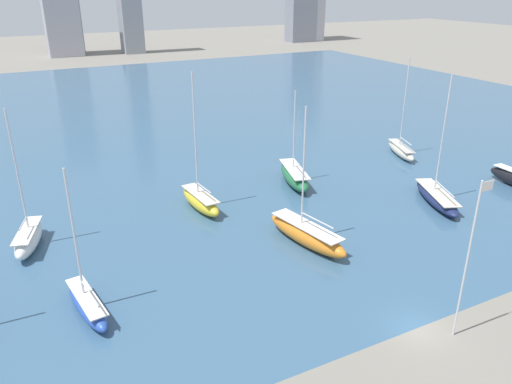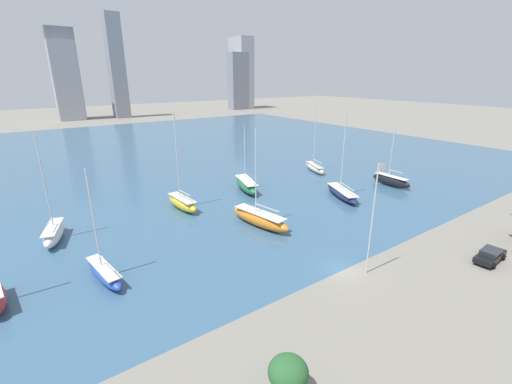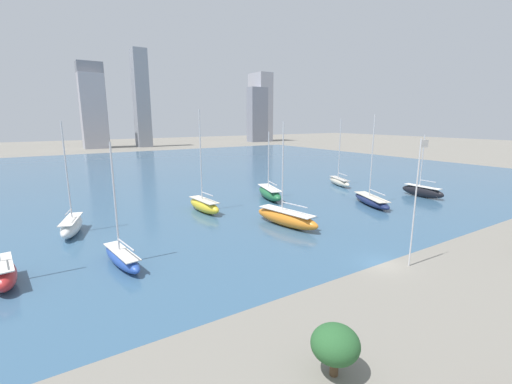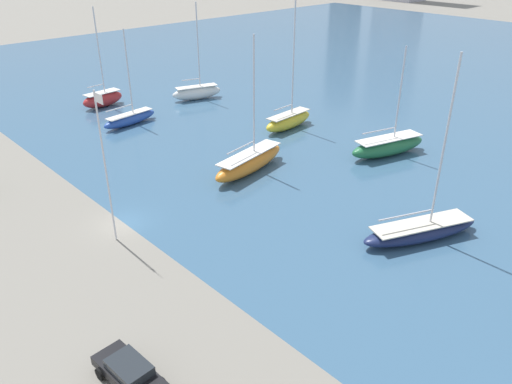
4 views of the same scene
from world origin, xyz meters
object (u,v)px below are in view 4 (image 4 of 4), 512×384
(sailboat_yellow, at_px, (289,120))
(parked_sedan_black, at_px, (130,373))
(sailboat_white, at_px, (197,92))
(sailboat_navy, at_px, (421,230))
(sailboat_orange, at_px, (250,162))
(sailboat_blue, at_px, (130,118))
(sailboat_green, at_px, (388,146))
(flag_pole, at_px, (105,164))
(sailboat_red, at_px, (103,99))

(sailboat_yellow, relative_size, parked_sedan_black, 3.07)
(sailboat_white, height_order, sailboat_navy, sailboat_navy)
(sailboat_orange, relative_size, sailboat_yellow, 0.89)
(sailboat_blue, xyz_separation_m, parked_sedan_black, (37.96, -22.18, -0.10))
(sailboat_green, distance_m, sailboat_navy, 17.69)
(sailboat_yellow, distance_m, sailboat_blue, 20.86)
(flag_pole, height_order, sailboat_yellow, sailboat_yellow)
(sailboat_white, distance_m, parked_sedan_black, 54.48)
(flag_pole, bearing_deg, sailboat_red, 153.76)
(sailboat_red, bearing_deg, parked_sedan_black, -31.78)
(sailboat_orange, bearing_deg, sailboat_yellow, 106.61)
(sailboat_orange, bearing_deg, flag_pole, -92.43)
(sailboat_blue, xyz_separation_m, sailboat_navy, (40.96, 3.00, -0.05))
(sailboat_orange, relative_size, sailboat_blue, 1.15)
(sailboat_orange, relative_size, parked_sedan_black, 2.73)
(sailboat_red, xyz_separation_m, sailboat_green, (38.72, 14.83, -0.06))
(sailboat_red, distance_m, sailboat_orange, 31.37)
(sailboat_yellow, xyz_separation_m, sailboat_blue, (-15.24, -14.24, -0.23))
(sailboat_white, relative_size, parked_sedan_black, 2.74)
(sailboat_yellow, bearing_deg, sailboat_navy, -27.93)
(sailboat_red, distance_m, sailboat_blue, 9.76)
(sailboat_orange, distance_m, sailboat_green, 16.26)
(sailboat_white, relative_size, sailboat_navy, 0.93)
(flag_pole, height_order, parked_sedan_black, flag_pole)
(sailboat_yellow, height_order, sailboat_blue, sailboat_yellow)
(sailboat_yellow, xyz_separation_m, parked_sedan_black, (22.72, -36.41, -0.33))
(flag_pole, xyz_separation_m, sailboat_white, (-27.30, 28.83, -5.63))
(sailboat_red, xyz_separation_m, sailboat_white, (6.42, 12.21, -0.05))
(sailboat_navy, bearing_deg, sailboat_green, 155.18)
(sailboat_yellow, bearing_deg, sailboat_red, -156.78)
(flag_pole, height_order, sailboat_orange, sailboat_orange)
(sailboat_orange, xyz_separation_m, parked_sedan_black, (16.28, -23.75, -0.35))
(sailboat_red, relative_size, sailboat_orange, 0.99)
(sailboat_blue, bearing_deg, sailboat_green, 21.31)
(sailboat_blue, bearing_deg, sailboat_navy, -3.46)
(sailboat_green, relative_size, sailboat_navy, 0.80)
(sailboat_orange, xyz_separation_m, sailboat_blue, (-21.68, -1.57, -0.25))
(sailboat_orange, bearing_deg, sailboat_blue, 173.79)
(sailboat_orange, height_order, parked_sedan_black, sailboat_orange)
(sailboat_yellow, height_order, sailboat_green, sailboat_yellow)
(sailboat_orange, bearing_deg, sailboat_red, 170.26)
(sailboat_blue, relative_size, parked_sedan_black, 2.38)
(sailboat_orange, bearing_deg, sailboat_white, 144.20)
(sailboat_red, distance_m, sailboat_yellow, 28.11)
(sailboat_white, height_order, sailboat_blue, sailboat_white)
(sailboat_white, relative_size, sailboat_blue, 1.15)
(sailboat_orange, height_order, sailboat_green, sailboat_orange)
(sailboat_white, bearing_deg, sailboat_orange, -8.64)
(sailboat_red, relative_size, sailboat_white, 0.98)
(sailboat_red, distance_m, parked_sedan_black, 53.08)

